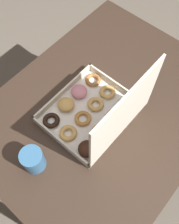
{
  "coord_description": "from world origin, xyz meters",
  "views": [
    {
      "loc": [
        0.44,
        0.3,
        1.71
      ],
      "look_at": [
        0.06,
        -0.03,
        0.77
      ],
      "focal_mm": 42.0,
      "sensor_mm": 36.0,
      "label": 1
    }
  ],
  "objects": [
    {
      "name": "coffee_mug",
      "position": [
        0.35,
        -0.04,
        0.81
      ],
      "size": [
        0.08,
        0.08,
        0.1
      ],
      "color": "teal",
      "rests_on": "dining_table"
    },
    {
      "name": "ground_plane",
      "position": [
        0.0,
        0.0,
        0.0
      ],
      "size": [
        8.0,
        8.0,
        0.0
      ],
      "primitive_type": "plane",
      "color": "#6B6054"
    },
    {
      "name": "dining_table",
      "position": [
        0.0,
        0.0,
        0.64
      ],
      "size": [
        1.04,
        0.81,
        0.76
      ],
      "color": "#38281E",
      "rests_on": "ground_plane"
    },
    {
      "name": "donut_box",
      "position": [
        0.07,
        0.01,
        0.82
      ],
      "size": [
        0.35,
        0.31,
        0.33
      ],
      "color": "silver",
      "rests_on": "dining_table"
    }
  ]
}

